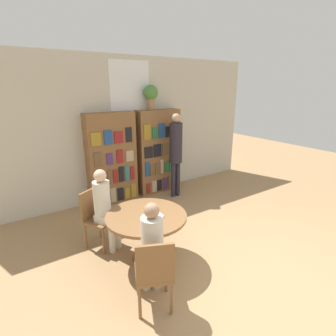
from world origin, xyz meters
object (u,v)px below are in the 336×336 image
Objects in this scene: flower_vase at (151,94)px; reading_table at (146,223)px; bookshelf_left at (112,159)px; seated_reader_left at (105,205)px; librarian_standing at (176,148)px; chair_left_side at (96,215)px; bookshelf_right at (158,152)px; chair_near_camera at (154,271)px; seated_reader_right at (152,246)px.

flower_vase reaches higher than reading_table.
bookshelf_left is 1.73m from seated_reader_left.
seated_reader_left is (-1.72, -1.55, -1.51)m from flower_vase.
bookshelf_left is 1.38m from librarian_standing.
bookshelf_left is 2.10× the size of chair_left_side.
reading_table is (-1.36, -2.17, -1.64)m from flower_vase.
bookshelf_left is 1.60m from flower_vase.
bookshelf_right is 0.55m from librarian_standing.
chair_near_camera is at bearing -122.39° from bookshelf_right.
bookshelf_left is 3.10m from chair_near_camera.
reading_table is 0.88× the size of seated_reader_left.
bookshelf_left is 1.03× the size of librarian_standing.
librarian_standing is at bearing -21.53° from bookshelf_left.
flower_vase reaches higher than librarian_standing.
seated_reader_left is at bearing 90.00° from chair_left_side.
librarian_standing is (1.27, -0.50, 0.18)m from bookshelf_left.
librarian_standing is (1.95, 2.31, 0.43)m from seated_reader_right.
seated_reader_right is at bearing -113.96° from reading_table.
chair_near_camera is 0.72× the size of seated_reader_left.
chair_left_side is at bearing 120.04° from reading_table.
bookshelf_right is 2.45m from chair_left_side.
flower_vase reaches higher than bookshelf_left.
seated_reader_right reaches higher than chair_left_side.
chair_near_camera is (-1.72, -2.98, -1.72)m from flower_vase.
seated_reader_right is at bearing -120.36° from flower_vase.
chair_near_camera is 0.49× the size of librarian_standing.
flower_vase is at bearing 83.60° from seated_reader_right.
bookshelf_right is 3.35m from seated_reader_right.
seated_reader_left is 1.26m from seated_reader_right.
chair_near_camera is at bearing -104.30° from bookshelf_left.
bookshelf_right is 1.53× the size of seated_reader_right.
chair_left_side is at bearing -142.40° from flower_vase.
seated_reader_right is (-0.68, -2.81, -0.25)m from bookshelf_left.
flower_vase is at bearing 0.27° from bookshelf_left.
seated_reader_right reaches higher than chair_near_camera.
seated_reader_right is at bearing 63.04° from seated_reader_left.
bookshelf_left is at bearing -151.32° from chair_left_side.
reading_table is at bearing 90.00° from chair_near_camera.
bookshelf_left and bookshelf_right have the same top height.
chair_near_camera is at bearing -129.33° from librarian_standing.
librarian_standing is at bearing 172.71° from chair_left_side.
chair_left_side is at bearing -121.28° from bookshelf_left.
reading_table is at bearing -100.38° from bookshelf_left.
flower_vase is 0.28× the size of librarian_standing.
librarian_standing is at bearing 74.63° from chair_near_camera.
chair_left_side is (-0.08, 1.59, 0.00)m from chair_near_camera.
bookshelf_right is 3.55m from chair_near_camera.
chair_left_side is (-0.45, 0.77, -0.08)m from reading_table.
librarian_standing is at bearing -74.30° from bookshelf_right.
seated_reader_left is at bearing -152.68° from librarian_standing.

